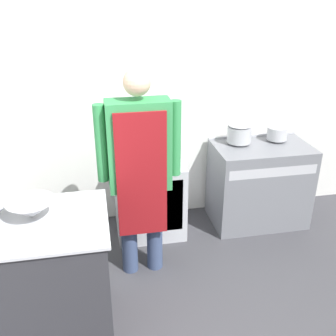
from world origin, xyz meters
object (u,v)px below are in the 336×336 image
person_cook (140,164)px  stock_pot (239,132)px  sauce_pot (277,133)px  mixing_bowl (31,209)px  stove (259,184)px  fridge_unit (149,197)px

person_cook → stock_pot: bearing=32.2°
sauce_pot → mixing_bowl: bearing=-152.9°
stove → fridge_unit: 1.18m
person_cook → stock_pot: 1.32m
person_cook → mixing_bowl: size_ratio=5.61×
fridge_unit → mixing_bowl: bearing=-130.4°
fridge_unit → person_cook: size_ratio=0.43×
fridge_unit → sauce_pot: (1.38, 0.08, 0.57)m
sauce_pot → fridge_unit: bearing=-176.8°
mixing_bowl → stock_pot: bearing=32.0°
fridge_unit → stock_pot: stock_pot is taller
person_cook → sauce_pot: 1.69m
stove → fridge_unit: (-1.18, 0.03, -0.05)m
person_cook → stove: bearing=24.0°
sauce_pot → stove: bearing=-151.2°
person_cook → mixing_bowl: (-0.79, -0.49, -0.05)m
person_cook → mixing_bowl: 0.93m
mixing_bowl → sauce_pot: 2.61m
person_cook → mixing_bowl: bearing=-148.3°
mixing_bowl → stock_pot: 2.25m
stove → person_cook: bearing=-156.0°
fridge_unit → person_cook: bearing=-103.9°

